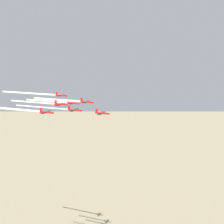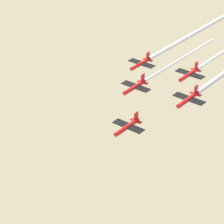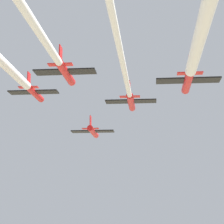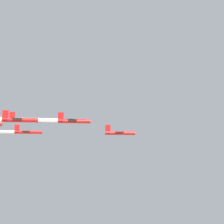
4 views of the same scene
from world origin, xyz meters
The scene contains 7 objects.
jet_0 centered at (43.35, -10.18, 168.53)m, with size 9.19×8.97×3.15m.
jet_1 centered at (52.88, -24.15, 173.18)m, with size 9.19×8.97×3.15m.
jet_2 centered at (60.20, -8.63, 171.12)m, with size 9.19×8.97×3.15m.
jet_4 centered at (69.73, -22.61, 172.08)m, with size 9.19×8.97×3.15m.
jet_5 centered at (77.04, -7.09, 170.35)m, with size 9.19×8.97×3.15m.
smoke_trail_2 centered at (81.46, -18.66, 171.08)m, with size 35.05×17.05×0.75m.
smoke_trail_4 centered at (89.38, -31.87, 172.03)m, with size 31.92×15.73×0.97m.
Camera 3 is at (127.71, -36.59, 153.30)m, focal length 70.00 mm.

